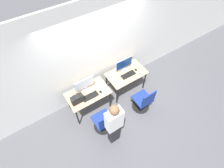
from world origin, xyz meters
The scene contains 14 objects.
ground_plane centered at (0.00, 0.00, 0.00)m, with size 20.00×20.00×0.00m, color #4C4C51.
wall_back centered at (0.00, 0.76, 1.40)m, with size 12.00×0.05×2.80m.
desk_left centered at (-0.59, 0.32, 0.64)m, with size 1.06×0.63×0.72m.
monitor_left centered at (-0.59, 0.43, 0.95)m, with size 0.51×0.17×0.41m.
keyboard_left centered at (-0.59, 0.19, 0.73)m, with size 0.41×0.16×0.02m.
mouse_left centered at (-0.32, 0.17, 0.74)m, with size 0.06×0.09×0.03m.
office_chair_left centered at (-0.59, -0.41, 0.35)m, with size 0.48×0.48×0.86m.
person_left centered at (-0.54, -0.77, 0.84)m, with size 0.36×0.20×1.55m.
desk_right centered at (0.59, 0.32, 0.64)m, with size 1.06×0.63×0.72m.
monitor_right centered at (0.59, 0.45, 0.95)m, with size 0.51×0.17×0.41m.
keyboard_right centered at (0.59, 0.24, 0.73)m, with size 0.41×0.16×0.02m.
mouse_right centered at (0.87, 0.26, 0.74)m, with size 0.06×0.09×0.03m.
office_chair_right centered at (0.60, -0.47, 0.35)m, with size 0.48×0.48×0.86m.
handbag centered at (-0.91, 0.22, 0.84)m, with size 0.30×0.18×0.25m.
Camera 1 is at (-1.42, -2.06, 4.32)m, focal length 28.00 mm.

